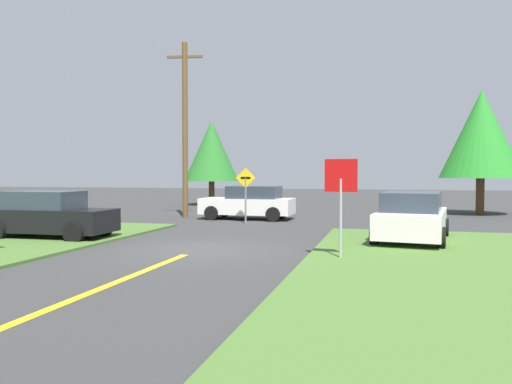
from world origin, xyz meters
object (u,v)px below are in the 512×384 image
(utility_pole_mid, at_px, (185,128))
(direction_sign, at_px, (246,189))
(car_approaching_junction, at_px, (249,203))
(parked_car_near_building, at_px, (50,215))
(oak_tree_left, at_px, (212,151))
(car_on_crossroad, at_px, (412,217))
(stop_sign, at_px, (341,188))
(pine_tree_center, at_px, (481,134))

(utility_pole_mid, height_order, direction_sign, utility_pole_mid)
(car_approaching_junction, relative_size, parked_car_near_building, 1.05)
(oak_tree_left, bearing_deg, utility_pole_mid, -77.70)
(parked_car_near_building, relative_size, direction_sign, 1.71)
(direction_sign, height_order, oak_tree_left, oak_tree_left)
(car_approaching_junction, bearing_deg, car_on_crossroad, 138.22)
(parked_car_near_building, relative_size, utility_pole_mid, 0.48)
(car_approaching_junction, height_order, direction_sign, direction_sign)
(stop_sign, height_order, pine_tree_center, pine_tree_center)
(car_on_crossroad, distance_m, oak_tree_left, 21.33)
(stop_sign, relative_size, direction_sign, 1.04)
(utility_pole_mid, xyz_separation_m, direction_sign, (3.78, -2.15, -2.99))
(oak_tree_left, bearing_deg, stop_sign, -62.32)
(oak_tree_left, relative_size, pine_tree_center, 0.89)
(car_on_crossroad, relative_size, direction_sign, 1.89)
(car_on_crossroad, bearing_deg, car_approaching_junction, 55.82)
(direction_sign, bearing_deg, car_on_crossroad, -33.56)
(oak_tree_left, xyz_separation_m, pine_tree_center, (17.01, -4.16, 0.52))
(direction_sign, xyz_separation_m, oak_tree_left, (-5.97, 12.20, 2.29))
(pine_tree_center, bearing_deg, direction_sign, -143.93)
(parked_car_near_building, xyz_separation_m, oak_tree_left, (-0.99, 19.00, 3.03))
(car_approaching_junction, bearing_deg, direction_sign, 101.57)
(parked_car_near_building, bearing_deg, car_approaching_junction, 61.96)
(parked_car_near_building, bearing_deg, car_on_crossroad, 10.05)
(car_on_crossroad, relative_size, oak_tree_left, 0.78)
(car_approaching_junction, height_order, utility_pole_mid, utility_pole_mid)
(car_approaching_junction, distance_m, oak_tree_left, 11.97)
(car_approaching_junction, height_order, pine_tree_center, pine_tree_center)
(car_approaching_junction, distance_m, utility_pole_mid, 5.03)
(parked_car_near_building, distance_m, utility_pole_mid, 9.77)
(car_approaching_junction, relative_size, pine_tree_center, 0.66)
(stop_sign, height_order, car_on_crossroad, stop_sign)
(stop_sign, xyz_separation_m, parked_car_near_building, (-9.92, 1.79, -1.03))
(car_approaching_junction, bearing_deg, oak_tree_left, -60.77)
(parked_car_near_building, distance_m, car_on_crossroad, 12.06)
(car_on_crossroad, xyz_separation_m, direction_sign, (-6.87, 4.56, 0.73))
(pine_tree_center, bearing_deg, car_approaching_junction, -152.36)
(stop_sign, height_order, oak_tree_left, oak_tree_left)
(direction_sign, relative_size, oak_tree_left, 0.41)
(parked_car_near_building, bearing_deg, stop_sign, -10.92)
(utility_pole_mid, relative_size, oak_tree_left, 1.47)
(stop_sign, bearing_deg, oak_tree_left, -55.89)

